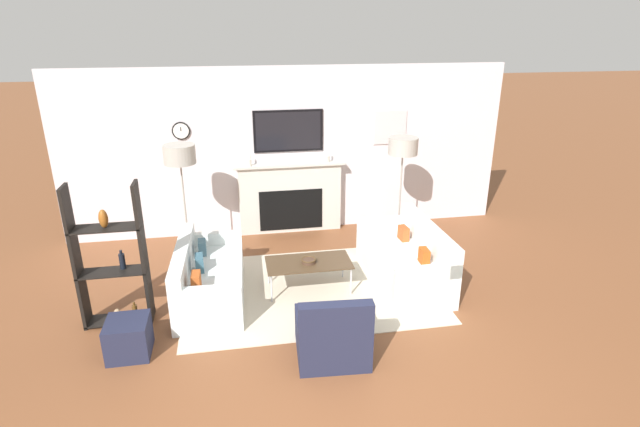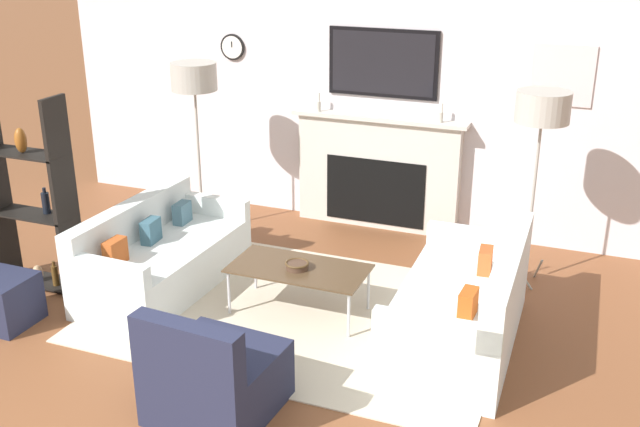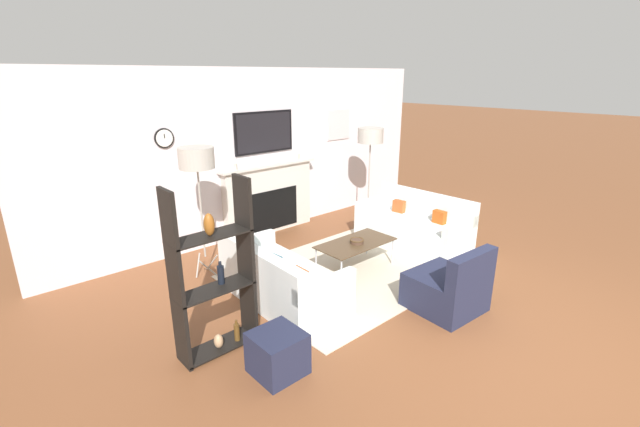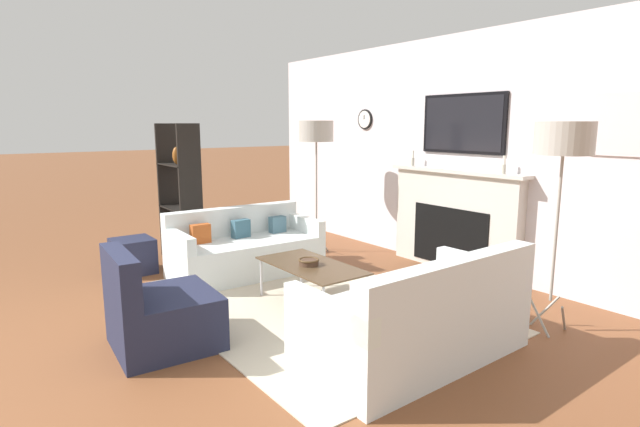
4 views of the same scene
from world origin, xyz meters
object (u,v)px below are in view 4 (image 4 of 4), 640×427
decorative_bowl (309,262)px  shelf_unit (180,197)px  ottoman (133,256)px  floor_lamp_right (564,141)px  floor_lamp_left (316,133)px  coffee_table (311,267)px  couch_left (244,250)px  armchair (159,314)px  couch_right (418,321)px

decorative_bowl → shelf_unit: shelf_unit is taller
shelf_unit → ottoman: size_ratio=3.91×
floor_lamp_right → floor_lamp_left: bearing=180.0°
coffee_table → decorative_bowl: size_ratio=5.68×
couch_left → armchair: armchair is taller
floor_lamp_left → floor_lamp_right: floor_lamp_left is taller
decorative_bowl → ottoman: (-2.09, -1.00, -0.23)m
floor_lamp_left → ottoman: size_ratio=4.00×
armchair → shelf_unit: shelf_unit is taller
floor_lamp_left → ottoman: (-0.48, -2.27, -1.38)m
armchair → decorative_bowl: 1.43m
floor_lamp_left → couch_right: bearing=-23.0°
decorative_bowl → floor_lamp_right: floor_lamp_right is taller
couch_left → shelf_unit: shelf_unit is taller
coffee_table → floor_lamp_right: floor_lamp_right is taller
couch_left → floor_lamp_right: floor_lamp_right is taller
couch_left → coffee_table: bearing=0.2°
armchair → floor_lamp_left: (-1.63, 2.69, 1.32)m
ottoman → armchair: bearing=-11.3°
coffee_table → floor_lamp_left: size_ratio=0.63×
armchair → coffee_table: bearing=90.8°
coffee_table → ottoman: (-2.09, -1.02, -0.18)m
couch_left → floor_lamp_right: size_ratio=0.98×
armchair → ottoman: 2.16m
coffee_table → ottoman: coffee_table is taller
couch_left → decorative_bowl: size_ratio=8.63×
couch_left → decorative_bowl: bearing=-0.9°
armchair → ottoman: bearing=168.7°
floor_lamp_right → shelf_unit: size_ratio=1.01×
couch_right → shelf_unit: 3.70m
floor_lamp_left → shelf_unit: bearing=-113.8°
armchair → floor_lamp_right: (1.62, 2.69, 1.30)m
couch_right → shelf_unit: bearing=-174.6°
couch_right → floor_lamp_left: 3.45m
couch_left → coffee_table: couch_left is taller
coffee_table → shelf_unit: shelf_unit is taller
coffee_table → floor_lamp_right: (1.64, 1.24, 1.18)m
couch_right → ottoman: (-3.43, -1.02, -0.09)m
couch_left → armchair: (1.32, -1.44, -0.01)m
couch_left → floor_lamp_left: floor_lamp_left is taller
couch_left → ottoman: size_ratio=3.85×
coffee_table → decorative_bowl: 0.06m
floor_lamp_right → shelf_unit: floor_lamp_right is taller
decorative_bowl → shelf_unit: size_ratio=0.11×
armchair → coffee_table: (-0.02, 1.44, 0.11)m
couch_left → couch_right: bearing=-0.0°
armchair → floor_lamp_left: size_ratio=0.46×
armchair → coffee_table: armchair is taller
decorative_bowl → floor_lamp_left: 2.35m
shelf_unit → ottoman: shelf_unit is taller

